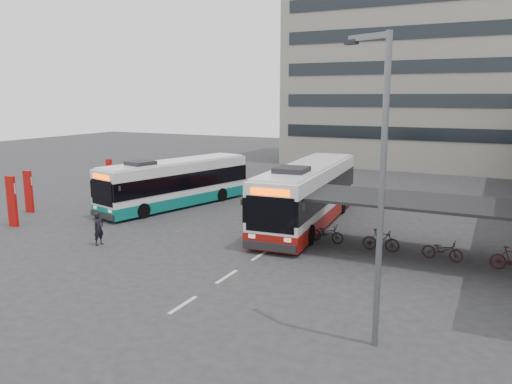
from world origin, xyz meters
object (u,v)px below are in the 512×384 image
at_px(pedestrian, 99,229).
at_px(bus_teal, 176,184).
at_px(bus_main, 308,195).
at_px(lamp_post, 379,174).

bearing_deg(pedestrian, bus_teal, 14.51).
distance_m(bus_main, bus_teal, 9.21).
relative_size(bus_teal, pedestrian, 6.90).
height_order(bus_teal, lamp_post, lamp_post).
height_order(pedestrian, lamp_post, lamp_post).
height_order(bus_main, pedestrian, bus_main).
xyz_separation_m(pedestrian, lamp_post, (13.91, -3.92, 4.09)).
height_order(bus_main, bus_teal, bus_main).
bearing_deg(bus_main, bus_teal, 171.81).
relative_size(bus_main, lamp_post, 1.43).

